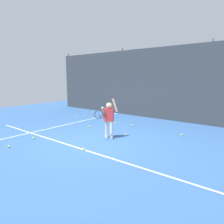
{
  "coord_description": "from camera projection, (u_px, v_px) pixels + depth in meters",
  "views": [
    {
      "loc": [
        4.35,
        -4.44,
        2.03
      ],
      "look_at": [
        0.08,
        0.94,
        0.85
      ],
      "focal_mm": 32.29,
      "sensor_mm": 36.0,
      "label": 1
    }
  ],
  "objects": [
    {
      "name": "tennis_ball_4",
      "position": [
        33.0,
        138.0,
        6.73
      ],
      "size": [
        0.07,
        0.07,
        0.07
      ],
      "primitive_type": "sphere",
      "color": "#CCE033",
      "rests_on": "ground"
    },
    {
      "name": "tennis_ball_1",
      "position": [
        115.0,
        123.0,
        8.89
      ],
      "size": [
        0.07,
        0.07,
        0.07
      ],
      "primitive_type": "sphere",
      "color": "#CCE033",
      "rests_on": "ground"
    },
    {
      "name": "tennis_ball_0",
      "position": [
        125.0,
        134.0,
        7.16
      ],
      "size": [
        0.07,
        0.07,
        0.07
      ],
      "primitive_type": "sphere",
      "color": "#CCE033",
      "rests_on": "ground"
    },
    {
      "name": "tennis_player",
      "position": [
        109.0,
        117.0,
        6.73
      ],
      "size": [
        0.5,
        0.82,
        1.35
      ],
      "rotation": [
        0.0,
        0.0,
        0.53
      ],
      "color": "silver",
      "rests_on": "ground"
    },
    {
      "name": "back_fence_windscreen",
      "position": [
        159.0,
        84.0,
        9.79
      ],
      "size": [
        13.82,
        0.08,
        3.46
      ],
      "primitive_type": "cube",
      "color": "#383D42",
      "rests_on": "ground"
    },
    {
      "name": "tennis_ball_2",
      "position": [
        77.0,
        117.0,
        10.33
      ],
      "size": [
        0.07,
        0.07,
        0.07
      ],
      "primitive_type": "sphere",
      "color": "#CCE033",
      "rests_on": "ground"
    },
    {
      "name": "tennis_ball_7",
      "position": [
        132.0,
        125.0,
        8.51
      ],
      "size": [
        0.07,
        0.07,
        0.07
      ],
      "primitive_type": "sphere",
      "color": "#CCE033",
      "rests_on": "ground"
    },
    {
      "name": "ground_plane",
      "position": [
        92.0,
        142.0,
        6.44
      ],
      "size": [
        20.0,
        20.0,
        0.0
      ],
      "primitive_type": "plane",
      "color": "#335B93"
    },
    {
      "name": "court_line_sideline",
      "position": [
        66.0,
        125.0,
        8.76
      ],
      "size": [
        0.05,
        9.0,
        0.0
      ],
      "primitive_type": "cube",
      "color": "white",
      "rests_on": "ground"
    },
    {
      "name": "tennis_ball_8",
      "position": [
        9.0,
        147.0,
        5.9
      ],
      "size": [
        0.07,
        0.07,
        0.07
      ],
      "primitive_type": "sphere",
      "color": "#CCE033",
      "rests_on": "ground"
    },
    {
      "name": "tennis_ball_3",
      "position": [
        84.0,
        149.0,
        5.69
      ],
      "size": [
        0.07,
        0.07,
        0.07
      ],
      "primitive_type": "sphere",
      "color": "#CCE033",
      "rests_on": "ground"
    },
    {
      "name": "fence_post_0",
      "position": [
        69.0,
        81.0,
        13.96
      ],
      "size": [
        0.09,
        0.09,
        3.61
      ],
      "primitive_type": "cylinder",
      "color": "slate",
      "rests_on": "ground"
    },
    {
      "name": "tennis_ball_6",
      "position": [
        181.0,
        135.0,
        7.08
      ],
      "size": [
        0.07,
        0.07,
        0.07
      ],
      "primitive_type": "sphere",
      "color": "#CCE033",
      "rests_on": "ground"
    },
    {
      "name": "court_line_baseline",
      "position": [
        76.0,
        147.0,
        5.93
      ],
      "size": [
        9.0,
        0.05,
        0.0
      ],
      "primitive_type": "cube",
      "color": "white",
      "rests_on": "ground"
    },
    {
      "name": "fence_post_2",
      "position": [
        209.0,
        83.0,
        8.44
      ],
      "size": [
        0.09,
        0.09,
        3.61
      ],
      "primitive_type": "cylinder",
      "color": "slate",
      "rests_on": "ground"
    },
    {
      "name": "tennis_ball_5",
      "position": [
        89.0,
        126.0,
        8.31
      ],
      "size": [
        0.07,
        0.07,
        0.07
      ],
      "primitive_type": "sphere",
      "color": "#CCE033",
      "rests_on": "ground"
    },
    {
      "name": "fence_post_1",
      "position": [
        122.0,
        82.0,
        11.2
      ],
      "size": [
        0.09,
        0.09,
        3.61
      ],
      "primitive_type": "cylinder",
      "color": "slate",
      "rests_on": "ground"
    }
  ]
}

